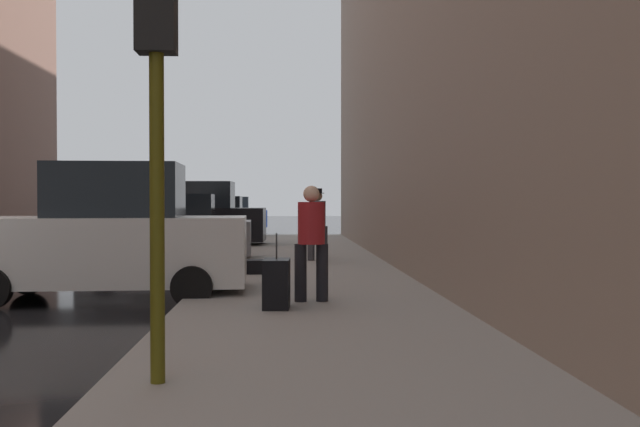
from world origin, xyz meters
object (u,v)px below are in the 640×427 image
Objects in this scene: rolling_suitcase at (277,284)px; parked_black_suv at (197,218)px; traffic_light at (157,65)px; pedestrian_with_beanie at (318,221)px; parked_white_van at (108,237)px; parked_gray_coupe at (169,231)px; parked_blue_sedan at (227,215)px; fire_hydrant at (234,253)px; pedestrian_in_red_jacket at (311,237)px; parked_silver_sedan at (215,219)px; duffel_bag at (255,267)px.

parked_black_suv is at bearing 101.19° from rolling_suitcase.
traffic_light is 11.85m from pedestrian_with_beanie.
parked_white_van reaches higher than parked_gray_coupe.
fire_hydrant is (1.80, -20.86, -0.35)m from parked_blue_sedan.
pedestrian_in_red_jacket reaches higher than parked_blue_sedan.
rolling_suitcase is at bearing -82.16° from parked_silver_sedan.
parked_white_van is 18.27m from parked_silver_sedan.
pedestrian_with_beanie is (3.72, -0.67, 0.29)m from parked_gray_coupe.
fire_hydrant is (1.80, -2.59, -0.35)m from parked_gray_coupe.
fire_hydrant is 5.33m from pedestrian_in_red_jacket.
pedestrian_in_red_jacket reaches higher than parked_gray_coupe.
fire_hydrant is at bearing -85.06° from parked_blue_sedan.
parked_white_van is 12.11m from parked_black_suv.
parked_black_suv is 12.47m from parked_blue_sedan.
pedestrian_in_red_jacket reaches higher than duffel_bag.
parked_white_van is at bearing -115.82° from fire_hydrant.
parked_black_suv is 6.16m from parked_silver_sedan.
duffel_bag is at bearing -83.99° from parked_blue_sedan.
parked_silver_sedan reaches higher than rolling_suitcase.
rolling_suitcase is at bearing -96.97° from pedestrian_with_beanie.
pedestrian_in_red_jacket is (3.30, -25.94, 0.26)m from parked_blue_sedan.
parked_gray_coupe reaches higher than rolling_suitcase.
parked_gray_coupe is 11.95m from parked_silver_sedan.
rolling_suitcase is at bearing -71.42° from parked_gray_coupe.
duffel_bag is (2.31, -21.92, -0.56)m from parked_blue_sedan.
parked_black_suv is 8.59m from fire_hydrant.
pedestrian_with_beanie reaches higher than fire_hydrant.
parked_white_van reaches higher than duffel_bag.
pedestrian_in_red_jacket is 7.02m from pedestrian_with_beanie.
traffic_light is at bearing -93.01° from duffel_bag.
pedestrian_in_red_jacket is (3.30, -19.62, 0.26)m from parked_silver_sedan.
parked_white_van is at bearing -130.85° from duffel_bag.
duffel_bag is at bearing -81.59° from parked_silver_sedan.
pedestrian_with_beanie is at bearing -10.19° from parked_gray_coupe.
duffel_bag is (0.50, -1.06, -0.21)m from fire_hydrant.
pedestrian_with_beanie is 4.04× the size of duffel_bag.
fire_hydrant is 0.40× the size of pedestrian_with_beanie.
pedestrian_in_red_jacket is at bearing -22.29° from parked_white_van.
rolling_suitcase is at bearing -35.33° from parked_white_van.
parked_silver_sedan is (0.00, 6.16, -0.18)m from parked_black_suv.
parked_gray_coupe is 9.70× the size of duffel_bag.
traffic_light is 8.18× the size of duffel_bag.
pedestrian_in_red_jacket is 0.96× the size of pedestrian_with_beanie.
fire_hydrant is at bearing -134.91° from pedestrian_with_beanie.
duffel_bag is (2.31, -3.65, -0.56)m from parked_gray_coupe.
parked_blue_sedan reaches higher than rolling_suitcase.
parked_gray_coupe is 8.76m from rolling_suitcase.
traffic_light reaches higher than pedestrian_with_beanie.
pedestrian_with_beanie reaches higher than duffel_bag.
pedestrian_in_red_jacket reaches higher than parked_silver_sedan.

